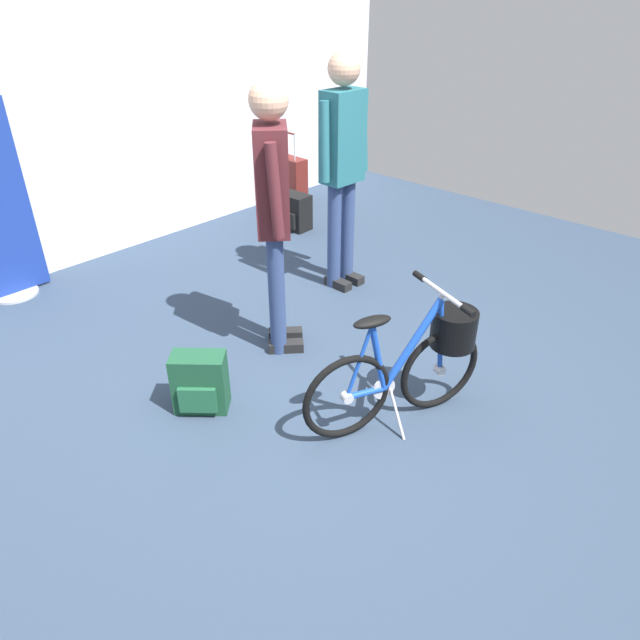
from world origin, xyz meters
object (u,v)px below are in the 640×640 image
Objects in this scene: folding_bike_foreground at (416,360)px; visitor_browsing at (273,206)px; visitor_near_wall at (343,158)px; rolling_suitcase at (291,181)px; backpack_on_floor at (294,212)px; handbag_on_floor at (200,383)px.

visitor_browsing reaches higher than folding_bike_foreground.
visitor_near_wall is 1.03× the size of visitor_browsing.
rolling_suitcase is 0.73m from backpack_on_floor.
visitor_browsing is at bearing -162.41° from visitor_near_wall.
folding_bike_foreground is 1.29m from visitor_browsing.
visitor_near_wall is 2.09m from handbag_on_floor.
backpack_on_floor is (1.65, 1.50, -0.84)m from visitor_browsing.
visitor_browsing is (-0.01, 1.12, 0.64)m from folding_bike_foreground.
folding_bike_foreground is at bearing -124.09° from rolling_suitcase.
backpack_on_floor is at bearing 62.35° from visitor_near_wall.
rolling_suitcase reaches higher than handbag_on_floor.
visitor_near_wall is at bearing 17.59° from visitor_browsing.
backpack_on_floor is at bearing 42.28° from visitor_browsing.
visitor_near_wall is (1.03, 1.45, 0.67)m from folding_bike_foreground.
rolling_suitcase reaches higher than folding_bike_foreground.
visitor_near_wall reaches higher than folding_bike_foreground.
visitor_browsing is (-1.03, -0.33, -0.03)m from visitor_near_wall.
visitor_near_wall is at bearing 54.74° from folding_bike_foreground.
folding_bike_foreground is at bearing -125.26° from visitor_near_wall.
visitor_near_wall reaches higher than visitor_browsing.
rolling_suitcase is at bearing 47.06° from backpack_on_floor.
backpack_on_floor is at bearing 34.25° from handbag_on_floor.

